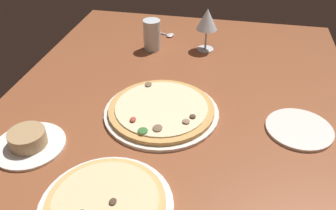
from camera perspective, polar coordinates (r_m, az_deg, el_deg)
dining_table at (r=105.08cm, az=1.05°, el=-2.15°), size 150.00×110.00×4.00cm
pizza_main at (r=102.77cm, az=-1.08°, el=-0.89°), size 33.77×33.77×3.40cm
pizza_side at (r=79.34cm, az=-10.09°, el=-15.61°), size 29.31×29.31×3.37cm
ramekin_on_saucer at (r=98.25cm, az=-21.76°, el=-5.50°), size 18.67×18.67×4.90cm
wine_glass_far at (r=135.10cm, az=6.38°, el=13.50°), size 7.94×7.94×16.50cm
water_glass at (r=137.71cm, az=-2.62°, el=11.02°), size 6.61×6.61×11.78cm
side_plate at (r=103.81cm, az=20.56°, el=-3.68°), size 18.35×18.35×0.90cm
spoon at (r=150.81cm, az=-0.11°, el=11.40°), size 5.69×11.14×1.00cm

